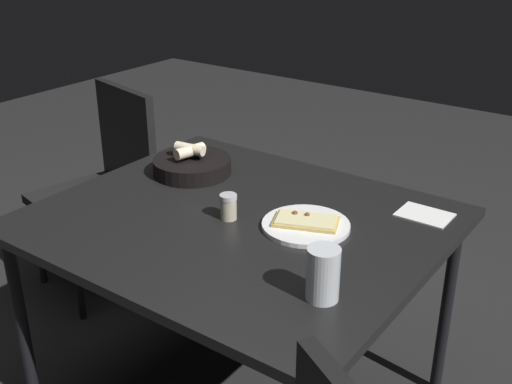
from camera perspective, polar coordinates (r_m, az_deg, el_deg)
dining_table at (r=1.97m, az=-1.63°, el=-3.69°), size 1.20×1.02×0.72m
pizza_plate at (r=1.89m, az=4.51°, el=-2.91°), size 0.26×0.26×0.04m
bread_basket at (r=2.27m, az=-5.76°, el=2.44°), size 0.28×0.28×0.11m
beer_glass at (r=1.54m, az=6.04°, el=-7.63°), size 0.08×0.08×0.14m
pepper_shaker at (r=1.93m, az=-2.49°, el=-1.46°), size 0.05×0.05×0.08m
napkin at (r=2.03m, az=14.94°, el=-1.99°), size 0.16×0.12×0.00m
chair_far at (r=2.85m, az=-13.28°, el=1.25°), size 0.53×0.53×0.89m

